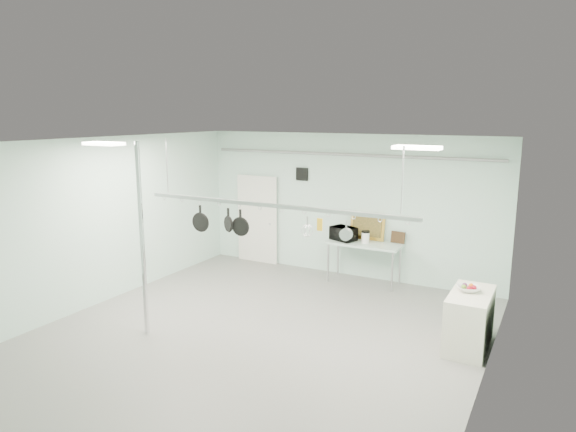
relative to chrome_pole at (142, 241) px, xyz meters
The scene contains 25 objects.
floor 2.41m from the chrome_pole, 19.44° to the left, with size 8.00×8.00×0.00m, color gray.
ceiling 2.40m from the chrome_pole, 19.44° to the left, with size 7.00×8.00×0.02m, color silver.
back_wall 4.89m from the chrome_pole, 69.68° to the left, with size 7.00×0.02×3.20m, color silver.
right_wall 5.22m from the chrome_pole, ahead, with size 0.02×8.00×3.20m, color silver.
door 4.61m from the chrome_pole, 97.53° to the left, with size 1.10×0.10×2.20m, color silver.
wall_vent 4.65m from the chrome_pole, 82.52° to the left, with size 0.30×0.04×0.30m, color black.
conduit_pipe 4.95m from the chrome_pole, 69.30° to the left, with size 0.07×0.07×6.60m, color gray.
chrome_pole is the anchor object (origin of this frame).
prep_table 4.85m from the chrome_pole, 61.29° to the left, with size 1.60×0.70×0.91m.
side_cabinet 5.37m from the chrome_pole, 22.41° to the left, with size 0.60×1.20×0.90m, color silver.
pot_rack 2.19m from the chrome_pole, 25.35° to the left, with size 4.80×0.06×1.00m.
light_panel_left 1.65m from the chrome_pole, 158.20° to the right, with size 0.65×0.30×0.05m, color white.
light_panel_right 4.55m from the chrome_pole, 16.31° to the left, with size 0.65×0.30×0.05m, color white.
microwave 4.59m from the chrome_pole, 66.32° to the left, with size 0.54×0.37×0.30m, color black.
coffee_canister 4.82m from the chrome_pole, 60.89° to the left, with size 0.17×0.17×0.23m, color white.
painting_large 5.05m from the chrome_pole, 63.43° to the left, with size 0.78×0.05×0.58m, color gold.
painting_small 5.41m from the chrome_pole, 56.82° to the left, with size 0.30×0.04×0.25m, color #352312.
fruit_bowl 5.26m from the chrome_pole, 23.30° to the left, with size 0.35×0.35×0.09m, color silver.
skillet_left 1.06m from the chrome_pole, 61.11° to the left, with size 0.34×0.06×0.46m, color black, non-canonical shape.
skillet_mid 1.44m from the chrome_pole, 39.78° to the left, with size 0.28×0.06×0.39m, color black, non-canonical shape.
skillet_right 1.62m from the chrome_pole, 34.25° to the left, with size 0.32×0.06×0.44m, color black, non-canonical shape.
whisk 2.72m from the chrome_pole, 19.43° to the left, with size 0.18×0.18×0.36m, color silver, non-canonical shape.
grater 2.93m from the chrome_pole, 18.06° to the left, with size 0.09×0.02×0.21m, color yellow, non-canonical shape.
saucepan 3.33m from the chrome_pole, 15.76° to the left, with size 0.18×0.10×0.31m, color #B4B5B9, non-canonical shape.
fruit_cluster 5.26m from the chrome_pole, 23.30° to the left, with size 0.24×0.24×0.09m, color maroon, non-canonical shape.
Camera 1 is at (4.24, -6.59, 3.63)m, focal length 32.00 mm.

